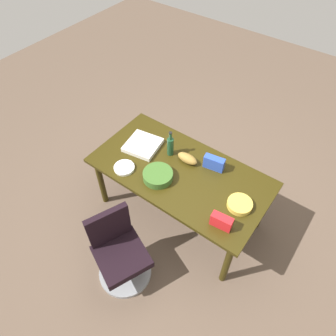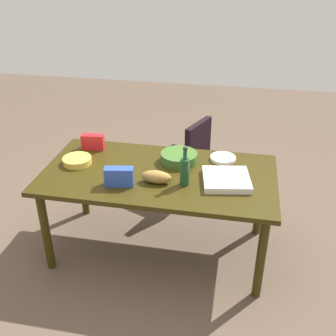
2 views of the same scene
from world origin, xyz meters
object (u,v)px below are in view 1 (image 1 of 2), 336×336
chip_bag_blue (214,163)px  conference_table (180,176)px  office_chair (120,255)px  pizza_box (143,145)px  paper_plate_stack (124,168)px  chip_bag_red (221,221)px  bread_loaf (187,159)px  wine_bottle (170,146)px  chip_bowl (240,204)px  salad_bowl (158,176)px

chip_bag_blue → conference_table: bearing=44.0°
office_chair → pizza_box: office_chair is taller
office_chair → paper_plate_stack: bearing=-55.1°
office_chair → chip_bag_blue: bearing=-104.7°
chip_bag_red → office_chair: bearing=40.8°
pizza_box → bread_loaf: (-0.54, -0.11, 0.03)m
wine_bottle → bread_loaf: (-0.22, -0.01, -0.07)m
bread_loaf → conference_table: bearing=95.8°
office_chair → bread_loaf: bread_loaf is taller
chip_bowl → paper_plate_stack: 1.25m
wine_bottle → bread_loaf: bearing=-176.7°
conference_table → bread_loaf: size_ratio=7.94×
chip_bag_red → paper_plate_stack: chip_bag_red is taller
paper_plate_stack → bread_loaf: 0.69m
bread_loaf → pizza_box: bearing=11.3°
chip_bowl → salad_bowl: 0.87m
conference_table → wine_bottle: bearing=-31.1°
conference_table → chip_bag_red: (-0.68, 0.32, 0.16)m
office_chair → conference_table: bearing=-93.6°
chip_bowl → chip_bag_red: 0.30m
pizza_box → salad_bowl: (-0.42, 0.27, 0.02)m
paper_plate_stack → bread_loaf: size_ratio=0.92×
conference_table → wine_bottle: size_ratio=5.99×
wine_bottle → paper_plate_stack: wine_bottle is taller
pizza_box → paper_plate_stack: 0.38m
wine_bottle → chip_bowl: bearing=170.0°
chip_bag_red → bread_loaf: chip_bag_red is taller
office_chair → paper_plate_stack: office_chair is taller
office_chair → chip_bag_blue: chip_bag_blue is taller
conference_table → chip_bag_blue: size_ratio=8.66×
office_chair → wine_bottle: bearing=-81.0°
chip_bag_red → bread_loaf: 0.84m
office_chair → paper_plate_stack: 0.90m
chip_bowl → bread_loaf: (0.73, -0.18, 0.02)m
chip_bowl → salad_bowl: (0.85, 0.19, 0.01)m
paper_plate_stack → chip_bag_red: bearing=-179.7°
chip_bag_red → paper_plate_stack: size_ratio=0.91×
office_chair → chip_bowl: (-0.78, -0.93, 0.49)m
pizza_box → chip_bag_red: chip_bag_red is taller
conference_table → paper_plate_stack: (0.50, 0.33, 0.10)m
chip_bag_red → chip_bowl: bearing=-97.0°
office_chair → bread_loaf: (-0.04, -1.11, 0.51)m
salad_bowl → chip_bag_blue: chip_bag_blue is taller
chip_bowl → salad_bowl: salad_bowl is taller
chip_bowl → paper_plate_stack: bearing=14.0°
chip_bowl → salad_bowl: bearing=12.8°
conference_table → chip_bag_red: chip_bag_red is taller
conference_table → paper_plate_stack: bearing=33.3°
chip_bag_blue → bread_loaf: chip_bag_blue is taller
chip_bag_red → bread_loaf: bearing=-34.5°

